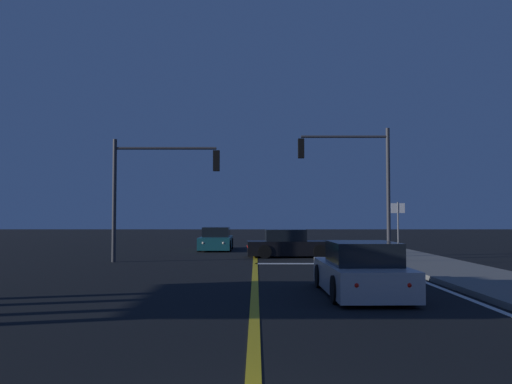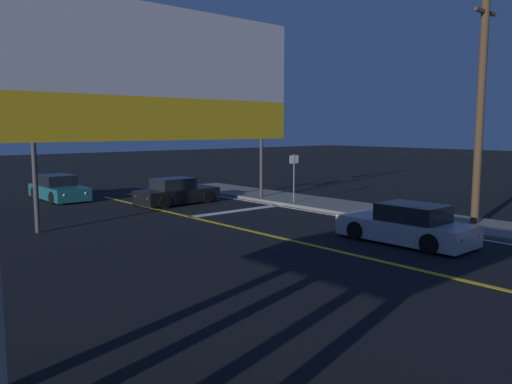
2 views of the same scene
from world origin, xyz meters
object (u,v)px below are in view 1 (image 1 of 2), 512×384
Objects in this scene: car_lead_oncoming_black at (288,245)px; car_distant_tail_silver at (360,272)px; traffic_signal_near_right at (355,171)px; traffic_signal_far_left at (154,179)px; car_mid_block_teal at (215,240)px; street_sign_corner at (397,223)px.

car_distant_tail_silver is at bearing 2.41° from car_lead_oncoming_black.
traffic_signal_near_right is (3.00, -1.46, 3.48)m from car_lead_oncoming_black.
traffic_signal_near_right reaches higher than traffic_signal_far_left.
street_sign_corner is at bearing 129.51° from car_mid_block_teal.
street_sign_corner is at bearing -7.80° from traffic_signal_far_left.
car_mid_block_teal is 10.49m from traffic_signal_near_right.
car_lead_oncoming_black is at bearing 134.48° from street_sign_corner.
traffic_signal_near_right is 1.13× the size of traffic_signal_far_left.
traffic_signal_near_right is 9.16m from traffic_signal_far_left.
car_mid_block_teal is at bearing 76.23° from traffic_signal_far_left.
traffic_signal_near_right is (6.98, -7.03, 3.48)m from car_mid_block_teal.
traffic_signal_far_left is at bearing 8.80° from traffic_signal_near_right.
traffic_signal_far_left is at bearing -66.77° from car_lead_oncoming_black.
car_distant_tail_silver is 12.54m from traffic_signal_far_left.
street_sign_corner is (4.18, -4.26, 1.13)m from car_lead_oncoming_black.
car_lead_oncoming_black is 0.71× the size of traffic_signal_near_right.
car_distant_tail_silver is 9.15m from street_sign_corner.
car_mid_block_teal is at bearing 129.69° from street_sign_corner.
street_sign_corner reaches higher than car_lead_oncoming_black.
street_sign_corner reaches higher than car_distant_tail_silver.
car_mid_block_teal is 12.82m from street_sign_corner.
car_distant_tail_silver and car_lead_oncoming_black have the same top height.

